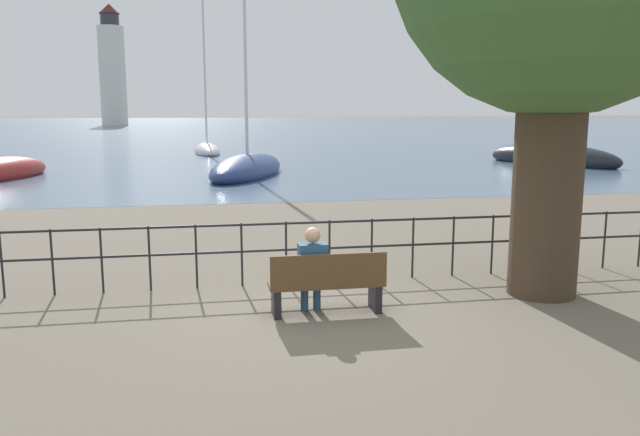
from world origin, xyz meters
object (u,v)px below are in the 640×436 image
(park_bench, at_px, (327,285))
(sailboat_0, at_px, (248,169))
(seated_person_left, at_px, (312,266))
(sailboat_4, at_px, (207,149))
(harbor_lighthouse, at_px, (112,70))
(sailboat_1, at_px, (552,158))

(park_bench, distance_m, sailboat_0, 19.78)
(seated_person_left, relative_size, sailboat_0, 0.14)
(park_bench, distance_m, seated_person_left, 0.34)
(park_bench, xyz_separation_m, sailboat_4, (-1.51, 35.03, -0.10))
(seated_person_left, bearing_deg, harbor_lighthouse, 98.72)
(park_bench, height_order, sailboat_0, sailboat_0)
(sailboat_1, bearing_deg, harbor_lighthouse, 86.62)
(park_bench, xyz_separation_m, seated_person_left, (-0.20, 0.07, 0.26))
(seated_person_left, bearing_deg, sailboat_4, 92.15)
(sailboat_0, bearing_deg, seated_person_left, -72.52)
(park_bench, bearing_deg, seated_person_left, 159.43)
(park_bench, xyz_separation_m, sailboat_0, (0.21, 19.78, -0.13))
(seated_person_left, height_order, sailboat_0, sailboat_0)
(sailboat_4, height_order, harbor_lighthouse, harbor_lighthouse)
(sailboat_0, distance_m, harbor_lighthouse, 113.61)
(sailboat_0, distance_m, sailboat_4, 15.34)
(sailboat_4, bearing_deg, harbor_lighthouse, 96.70)
(sailboat_0, height_order, sailboat_4, sailboat_4)
(seated_person_left, relative_size, sailboat_1, 0.13)
(sailboat_4, relative_size, harbor_lighthouse, 0.49)
(sailboat_0, xyz_separation_m, sailboat_4, (-1.73, 15.25, 0.03))
(park_bench, height_order, seated_person_left, seated_person_left)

